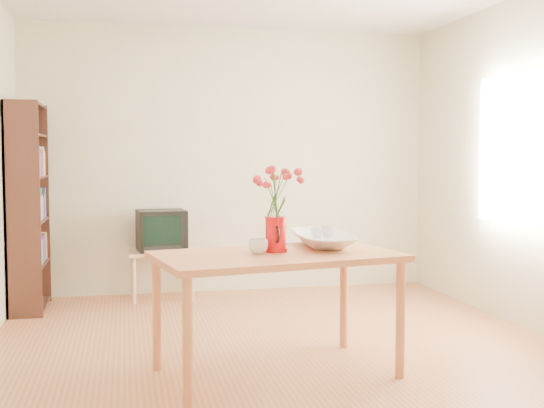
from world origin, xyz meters
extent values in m
plane|color=#A6623B|center=(0.00, 0.00, 0.00)|extent=(4.50, 4.50, 0.00)
plane|color=beige|center=(0.00, 2.25, 1.30)|extent=(4.00, 0.00, 4.00)
plane|color=beige|center=(0.00, -2.25, 1.30)|extent=(4.00, 0.00, 4.00)
plane|color=white|center=(1.98, 0.30, 1.40)|extent=(0.00, 1.30, 1.30)
cube|color=#BC6A40|center=(-0.13, -0.42, 0.73)|extent=(1.57, 1.08, 0.04)
cylinder|color=#BC6A40|center=(-0.71, -0.89, 0.35)|extent=(0.06, 0.06, 0.71)
cylinder|color=#BC6A40|center=(0.59, -0.65, 0.35)|extent=(0.06, 0.06, 0.71)
cylinder|color=#BC6A40|center=(-0.84, -0.19, 0.35)|extent=(0.06, 0.06, 0.71)
cylinder|color=#BC6A40|center=(0.46, 0.05, 0.35)|extent=(0.06, 0.06, 0.71)
cube|color=tan|center=(-0.70, 1.97, 0.45)|extent=(0.60, 0.45, 0.03)
cylinder|color=tan|center=(-0.96, 1.78, 0.22)|extent=(0.04, 0.04, 0.43)
cylinder|color=tan|center=(-0.44, 1.78, 0.22)|extent=(0.04, 0.04, 0.43)
cylinder|color=tan|center=(-0.96, 2.15, 0.22)|extent=(0.04, 0.04, 0.43)
cylinder|color=tan|center=(-0.44, 2.15, 0.22)|extent=(0.04, 0.04, 0.43)
cube|color=black|center=(-1.85, 1.41, 0.90)|extent=(0.28, 0.02, 1.80)
cube|color=black|center=(-1.85, 2.09, 0.90)|extent=(0.28, 0.03, 1.80)
cube|color=black|center=(-1.98, 1.75, 0.90)|extent=(0.02, 0.70, 1.80)
cube|color=black|center=(-1.85, 1.75, 0.04)|extent=(0.27, 0.65, 0.02)
cube|color=black|center=(-1.85, 1.75, 0.40)|extent=(0.27, 0.65, 0.02)
cube|color=black|center=(-1.85, 1.75, 0.78)|extent=(0.27, 0.65, 0.02)
cube|color=black|center=(-1.85, 1.75, 1.16)|extent=(0.27, 0.65, 0.02)
cube|color=black|center=(-1.85, 1.75, 1.52)|extent=(0.27, 0.65, 0.02)
cube|color=black|center=(-1.85, 1.75, 1.78)|extent=(0.27, 0.65, 0.02)
cylinder|color=red|center=(-0.12, -0.35, 0.86)|extent=(0.13, 0.13, 0.21)
cylinder|color=red|center=(-0.12, -0.35, 0.76)|extent=(0.15, 0.15, 0.02)
cylinder|color=red|center=(-0.12, -0.35, 0.96)|extent=(0.13, 0.13, 0.01)
cone|color=red|center=(-0.11, -0.41, 0.94)|extent=(0.05, 0.07, 0.06)
torus|color=black|center=(-0.12, -0.28, 0.87)|extent=(0.02, 0.10, 0.10)
imported|color=white|center=(-0.24, -0.43, 0.80)|extent=(0.17, 0.17, 0.09)
imported|color=white|center=(0.24, -0.15, 1.01)|extent=(0.57, 0.57, 0.51)
imported|color=white|center=(0.20, -0.15, 0.95)|extent=(0.09, 0.09, 0.06)
imported|color=white|center=(0.29, -0.13, 0.96)|extent=(0.09, 0.09, 0.07)
cube|color=black|center=(-0.70, 1.97, 0.65)|extent=(0.47, 0.44, 0.38)
cube|color=black|center=(-0.70, 2.04, 0.67)|extent=(0.32, 0.25, 0.27)
cube|color=black|center=(-0.70, 1.76, 0.67)|extent=(0.34, 0.04, 0.27)
camera|label=1|loc=(-1.02, -4.44, 1.34)|focal=45.00mm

